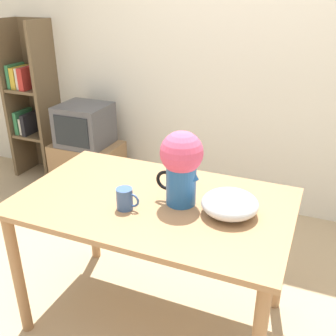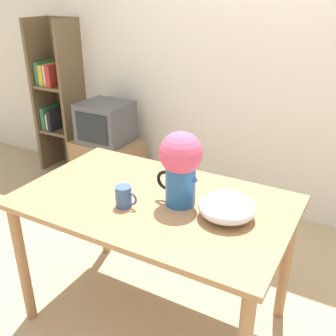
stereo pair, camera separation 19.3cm
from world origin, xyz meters
name	(u,v)px [view 2 (the right image)]	position (x,y,z in m)	size (l,w,h in m)	color
ground_plane	(157,329)	(0.00, 0.00, 0.00)	(12.00, 12.00, 0.00)	tan
wall_back	(263,56)	(0.00, 1.64, 1.30)	(8.00, 0.05, 2.60)	silver
table	(154,217)	(-0.06, 0.09, 0.69)	(1.40, 0.85, 0.79)	#A3754C
flower_vase	(181,163)	(0.08, 0.11, 1.01)	(0.24, 0.21, 0.38)	#235B9E
coffee_mug	(124,197)	(-0.15, -0.05, 0.85)	(0.12, 0.08, 0.11)	#385689
white_bowl	(227,207)	(0.33, 0.10, 0.85)	(0.27, 0.27, 0.11)	silver
tv_stand	(109,165)	(-1.28, 1.28, 0.24)	(0.60, 0.41, 0.49)	#8E6B47
tv_set	(106,122)	(-1.28, 1.27, 0.67)	(0.43, 0.40, 0.36)	#4C4C51
bookshelf	(59,97)	(-2.00, 1.46, 0.77)	(0.43, 0.34, 1.53)	brown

